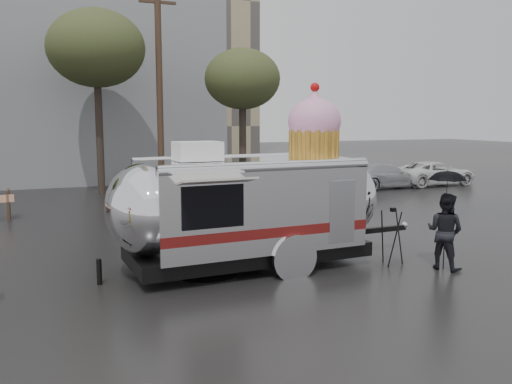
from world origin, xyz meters
name	(u,v)px	position (x,y,z in m)	size (l,w,h in m)	color
ground	(192,294)	(0.00, 0.00, 0.00)	(120.00, 120.00, 0.00)	black
puddles	(140,264)	(-0.55, 2.54, 0.01)	(12.49, 4.62, 0.01)	black
grey_building	(5,61)	(-4.00, 24.00, 6.50)	(22.00, 12.00, 13.00)	slate
utility_pole	(160,89)	(2.50, 14.00, 4.62)	(1.60, 0.28, 9.00)	#473323
tree_mid	(96,49)	(0.00, 15.00, 6.34)	(4.20, 4.20, 8.03)	#382D26
tree_right	(242,80)	(6.00, 13.00, 5.06)	(3.36, 3.36, 6.42)	#382D26
parked_cars	(363,174)	(11.78, 12.00, 0.72)	(13.20, 1.90, 1.50)	silver
airstream_trailer	(252,201)	(1.83, 1.45, 1.50)	(7.97, 3.21, 4.29)	silver
person_right	(445,231)	(5.75, -0.42, 0.86)	(0.83, 0.46, 1.73)	black
umbrella_black	(447,185)	(5.75, -0.42, 1.90)	(1.04, 1.04, 2.26)	black
tripod	(392,232)	(4.89, 0.34, 0.77)	(0.53, 0.55, 1.35)	black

